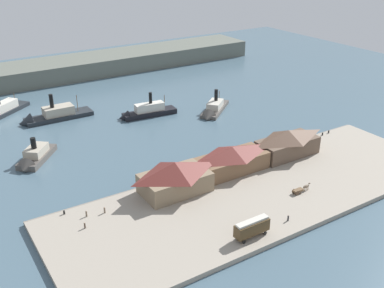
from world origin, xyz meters
TOP-DOWN VIEW (x-y plane):
  - ground_plane at (0.00, 0.00)m, footprint 320.00×320.00m
  - quay_promenade at (0.00, -22.00)m, footprint 110.00×36.00m
  - seawall_edge at (0.00, -3.60)m, footprint 110.00×0.80m
  - ferry_shed_central_terminal at (-18.73, -10.37)m, footprint 17.46×10.88m
  - ferry_shed_east_terminal at (-0.02, -9.26)m, footprint 20.98×9.02m
  - ferry_shed_west_terminal at (20.05, -9.85)m, footprint 19.12×8.90m
  - street_tram at (-14.54, -35.81)m, footprint 8.31×2.48m
  - horse_cart at (8.14, -27.90)m, footprint 5.70×1.36m
  - pedestrian_near_cart at (-43.95, -13.49)m, footprint 0.37×0.37m
  - pedestrian_at_waters_edge at (-42.00, -9.25)m, footprint 0.40×0.40m
  - pedestrian_by_tram at (-37.85, -10.09)m, footprint 0.40×0.40m
  - pedestrian_walking_east at (-3.60, -35.60)m, footprint 0.37×0.37m
  - mooring_post_center_east at (43.31, -5.16)m, footprint 0.44×0.44m
  - mooring_post_west at (40.14, -5.37)m, footprint 0.44×0.44m
  - mooring_post_east at (-46.08, -5.48)m, footprint 0.44×0.44m
  - ferry_departing_north at (23.35, 33.25)m, footprint 20.18×18.11m
  - ferry_moored_east at (-30.53, 58.83)m, footprint 26.18×7.08m
  - ferry_approaching_east at (-44.25, 27.83)m, footprint 15.14×16.60m
  - ferry_mid_harbor at (0.10, 43.92)m, footprint 22.26×7.11m
  - far_headland at (0.00, 110.00)m, footprint 180.00×24.00m

SIDE VIEW (x-z plane):
  - ground_plane at x=0.00m, z-range 0.00..0.00m
  - seawall_edge at x=0.00m, z-range 0.00..1.00m
  - quay_promenade at x=0.00m, z-range 0.00..1.20m
  - ferry_departing_north at x=23.35m, z-range -3.80..6.30m
  - ferry_approaching_east at x=-44.25m, z-range -3.07..6.17m
  - ferry_moored_east at x=-30.53m, z-range -4.41..7.53m
  - mooring_post_center_east at x=43.31m, z-range 1.20..2.10m
  - mooring_post_west at x=40.14m, z-range 1.20..2.10m
  - mooring_post_east at x=-46.08m, z-range 1.20..2.10m
  - ferry_mid_harbor at x=0.10m, z-range -3.40..6.85m
  - pedestrian_walking_east at x=-3.60m, z-range 1.13..2.64m
  - pedestrian_near_cart at x=-43.95m, z-range 1.13..2.64m
  - pedestrian_at_waters_edge at x=-42.00m, z-range 1.13..2.73m
  - pedestrian_by_tram at x=-37.85m, z-range 1.13..2.75m
  - horse_cart at x=8.14m, z-range 1.20..3.07m
  - street_tram at x=-14.54m, z-range 1.56..5.74m
  - far_headland at x=0.00m, z-range 0.00..8.00m
  - ferry_shed_east_terminal at x=-0.02m, z-range 1.26..8.69m
  - ferry_shed_west_terminal at x=20.05m, z-range 1.26..9.20m
  - ferry_shed_central_terminal at x=-18.73m, z-range 1.27..9.56m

